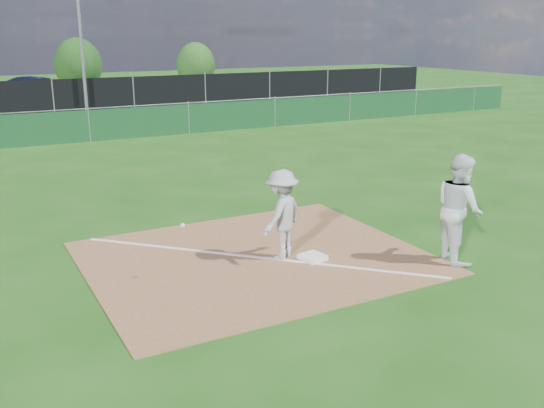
{
  "coord_description": "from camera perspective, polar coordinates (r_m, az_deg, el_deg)",
  "views": [
    {
      "loc": [
        -4.7,
        -8.41,
        4.05
      ],
      "look_at": [
        0.35,
        1.0,
        1.0
      ],
      "focal_mm": 40.0,
      "sensor_mm": 36.0,
      "label": 1
    }
  ],
  "objects": [
    {
      "name": "green_fence",
      "position": [
        24.12,
        -16.82,
        7.05
      ],
      "size": [
        44.0,
        0.05,
        1.2
      ],
      "primitive_type": "cube",
      "color": "#103B1C",
      "rests_on": "ground"
    },
    {
      "name": "ground",
      "position": [
        19.43,
        -13.61,
        3.46
      ],
      "size": [
        90.0,
        90.0,
        0.0
      ],
      "primitive_type": "plane",
      "color": "#194A0F",
      "rests_on": "ground"
    },
    {
      "name": "tree_mid",
      "position": [
        43.32,
        -17.78,
        12.36
      ],
      "size": [
        3.09,
        3.09,
        3.66
      ],
      "color": "#382316",
      "rests_on": "ground"
    },
    {
      "name": "car_mid",
      "position": [
        37.02,
        -20.92,
        9.91
      ],
      "size": [
        5.14,
        3.2,
        1.6
      ],
      "primitive_type": "imported",
      "rotation": [
        0.0,
        0.0,
        1.91
      ],
      "color": "black",
      "rests_on": "parking_lot"
    },
    {
      "name": "foul_line",
      "position": [
        11.26,
        -1.56,
        -5.0
      ],
      "size": [
        5.01,
        5.01,
        0.01
      ],
      "primitive_type": "cube",
      "rotation": [
        0.0,
        0.0,
        0.79
      ],
      "color": "white",
      "rests_on": "infield_dirt"
    },
    {
      "name": "tree_right",
      "position": [
        45.33,
        -7.18,
        12.86
      ],
      "size": [
        2.78,
        2.78,
        3.3
      ],
      "color": "#382316",
      "rests_on": "ground"
    },
    {
      "name": "car_right",
      "position": [
        37.58,
        -11.45,
        10.44
      ],
      "size": [
        4.6,
        2.53,
        1.26
      ],
      "primitive_type": "imported",
      "rotation": [
        0.0,
        0.0,
        1.75
      ],
      "color": "black",
      "rests_on": "parking_lot"
    },
    {
      "name": "first_base",
      "position": [
        11.17,
        3.84,
        -5.01
      ],
      "size": [
        0.48,
        0.48,
        0.09
      ],
      "primitive_type": "cube",
      "rotation": [
        0.0,
        0.0,
        0.17
      ],
      "color": "white",
      "rests_on": "infield_dirt"
    },
    {
      "name": "black_fence",
      "position": [
        31.91,
        -19.89,
        9.36
      ],
      "size": [
        46.0,
        0.04,
        1.8
      ],
      "primitive_type": "cube",
      "color": "black",
      "rests_on": "ground"
    },
    {
      "name": "infield_dirt",
      "position": [
        11.27,
        -1.56,
        -5.08
      ],
      "size": [
        6.0,
        5.0,
        0.02
      ],
      "primitive_type": "cube",
      "color": "brown",
      "rests_on": "ground"
    },
    {
      "name": "parking_lot",
      "position": [
        36.93,
        -20.99,
        8.63
      ],
      "size": [
        46.0,
        9.0,
        0.01
      ],
      "primitive_type": "cube",
      "color": "black",
      "rests_on": "ground"
    },
    {
      "name": "light_pole",
      "position": [
        31.72,
        -17.59,
        15.15
      ],
      "size": [
        0.16,
        0.16,
        8.0
      ],
      "primitive_type": "cylinder",
      "color": "slate",
      "rests_on": "ground"
    },
    {
      "name": "runner",
      "position": [
        11.39,
        17.2,
        -0.37
      ],
      "size": [
        1.01,
        1.15,
        1.98
      ],
      "primitive_type": "imported",
      "rotation": [
        0.0,
        0.0,
        1.25
      ],
      "color": "white",
      "rests_on": "ground"
    },
    {
      "name": "play_at_first",
      "position": [
        11.0,
        0.92,
        -0.99
      ],
      "size": [
        2.6,
        1.07,
        1.66
      ],
      "color": "silver",
      "rests_on": "infield_dirt"
    }
  ]
}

